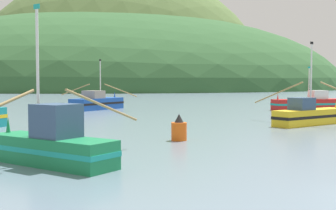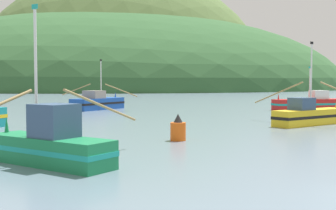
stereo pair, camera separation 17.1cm
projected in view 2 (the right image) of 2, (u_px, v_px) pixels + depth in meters
hill_mid_left at (123, 88)px, 202.21m from camera, size 130.94×104.75×104.25m
hill_far_center at (113, 88)px, 202.18m from camera, size 205.98×164.78×65.59m
fishing_boat_yellow at (310, 115)px, 34.96m from camera, size 7.37×10.32×6.50m
fishing_boat_blue at (97, 103)px, 53.76m from camera, size 9.19×7.38×6.05m
fishing_boat_green at (50, 144)px, 18.35m from camera, size 7.59×8.48×6.63m
fishing_boat_red at (313, 104)px, 52.98m from camera, size 10.06×3.32×5.14m
channel_buoy at (178, 130)px, 25.85m from camera, size 0.90×0.90×1.55m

